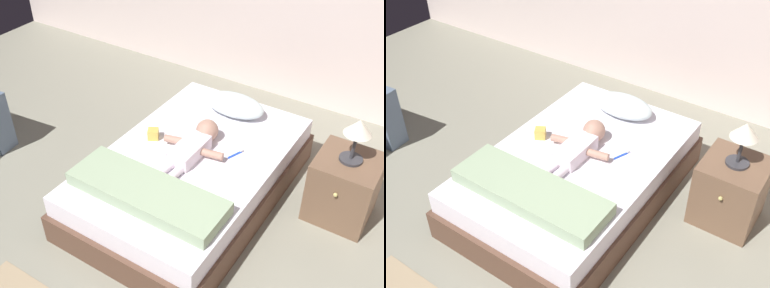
% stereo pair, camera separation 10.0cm
% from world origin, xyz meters
% --- Properties ---
extents(bed, '(1.22, 1.92, 0.40)m').
position_xyz_m(bed, '(-0.26, 1.17, 0.20)').
color(bed, brown).
rests_on(bed, ground_plane).
extents(pillow, '(0.52, 0.29, 0.16)m').
position_xyz_m(pillow, '(-0.27, 1.83, 0.48)').
color(pillow, silver).
rests_on(pillow, bed).
extents(baby, '(0.49, 0.70, 0.17)m').
position_xyz_m(baby, '(-0.27, 1.20, 0.46)').
color(baby, white).
rests_on(baby, bed).
extents(toothbrush, '(0.06, 0.14, 0.02)m').
position_xyz_m(toothbrush, '(0.01, 1.34, 0.41)').
color(toothbrush, blue).
rests_on(toothbrush, bed).
extents(nightstand, '(0.44, 0.47, 0.51)m').
position_xyz_m(nightstand, '(0.77, 1.59, 0.25)').
color(nightstand, brown).
rests_on(nightstand, ground_plane).
extents(lamp, '(0.19, 0.19, 0.34)m').
position_xyz_m(lamp, '(0.77, 1.59, 0.75)').
color(lamp, '#333338').
rests_on(lamp, nightstand).
extents(blanket, '(1.10, 0.37, 0.10)m').
position_xyz_m(blanket, '(-0.26, 0.62, 0.45)').
color(blanket, '#97AF8A').
rests_on(blanket, bed).
extents(toy_block, '(0.11, 0.11, 0.08)m').
position_xyz_m(toy_block, '(-0.63, 1.18, 0.44)').
color(toy_block, gold).
rests_on(toy_block, bed).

